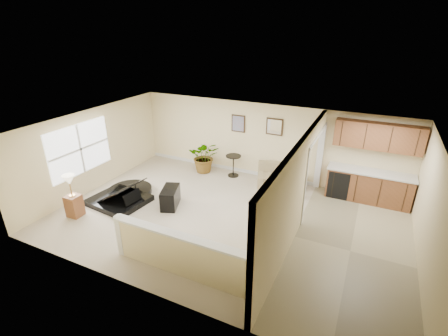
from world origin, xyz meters
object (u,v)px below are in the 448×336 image
at_px(piano_bench, 170,197).
at_px(accent_table, 233,163).
at_px(piano, 119,182).
at_px(palm_plant, 205,157).
at_px(small_plant, 299,191).
at_px(loveseat, 282,175).
at_px(lamp_stand, 73,199).

height_order(piano_bench, accent_table, accent_table).
relative_size(piano, palm_plant, 1.50).
height_order(palm_plant, small_plant, palm_plant).
bearing_deg(piano, accent_table, 58.39).
bearing_deg(palm_plant, small_plant, -7.81).
distance_m(loveseat, lamp_stand, 6.20).
xyz_separation_m(loveseat, accent_table, (-1.67, -0.10, 0.15)).
xyz_separation_m(loveseat, palm_plant, (-2.72, -0.20, 0.24)).
xyz_separation_m(piano_bench, small_plant, (3.18, 2.05, -0.05)).
height_order(loveseat, accent_table, loveseat).
xyz_separation_m(piano_bench, accent_table, (0.79, 2.62, 0.20)).
bearing_deg(loveseat, piano, -160.95).
relative_size(piano, loveseat, 1.12).
distance_m(loveseat, small_plant, 0.99).
xyz_separation_m(piano, palm_plant, (1.24, 2.88, -0.04)).
bearing_deg(palm_plant, accent_table, 5.28).
height_order(piano, piano_bench, piano).
relative_size(loveseat, small_plant, 3.36).
height_order(accent_table, palm_plant, palm_plant).
distance_m(piano_bench, palm_plant, 2.55).
height_order(accent_table, small_plant, accent_table).
xyz_separation_m(piano, lamp_stand, (-0.54, -1.19, -0.10)).
bearing_deg(piano, small_plant, 33.22).
bearing_deg(loveseat, lamp_stand, -155.31).
distance_m(piano_bench, small_plant, 3.79).
bearing_deg(loveseat, small_plant, -61.72).
bearing_deg(piano_bench, loveseat, 47.85).
xyz_separation_m(loveseat, lamp_stand, (-4.50, -4.27, 0.19)).
bearing_deg(accent_table, palm_plant, -174.72).
relative_size(piano_bench, accent_table, 1.10).
bearing_deg(accent_table, loveseat, 3.41).
bearing_deg(lamp_stand, accent_table, 55.84).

